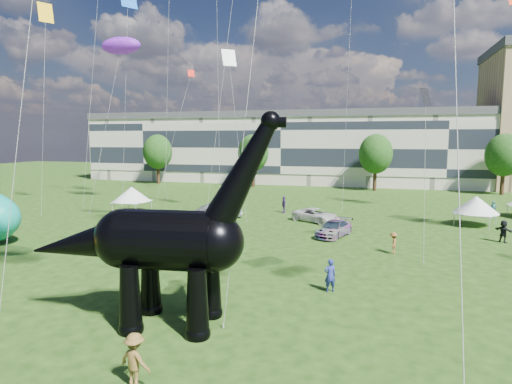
# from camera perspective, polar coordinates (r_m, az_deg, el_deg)

# --- Properties ---
(ground) EXTENTS (220.00, 220.00, 0.00)m
(ground) POSITION_cam_1_polar(r_m,az_deg,el_deg) (20.37, -10.09, -16.78)
(ground) COLOR #16330C
(ground) RESTS_ON ground
(terrace_row) EXTENTS (78.00, 11.00, 12.00)m
(terrace_row) POSITION_cam_1_polar(r_m,az_deg,el_deg) (80.38, 4.18, 5.57)
(terrace_row) COLOR beige
(terrace_row) RESTS_ON ground
(tree_far_left) EXTENTS (5.20, 5.20, 9.44)m
(tree_far_left) POSITION_cam_1_polar(r_m,az_deg,el_deg) (79.53, -12.99, 5.60)
(tree_far_left) COLOR #382314
(tree_far_left) RESTS_ON ground
(tree_mid_left) EXTENTS (5.20, 5.20, 9.44)m
(tree_mid_left) POSITION_cam_1_polar(r_m,az_deg,el_deg) (72.60, -0.38, 5.65)
(tree_mid_left) COLOR #382314
(tree_mid_left) RESTS_ON ground
(tree_mid_right) EXTENTS (5.20, 5.20, 9.44)m
(tree_mid_right) POSITION_cam_1_polar(r_m,az_deg,el_deg) (69.71, 15.68, 5.32)
(tree_mid_right) COLOR #382314
(tree_mid_right) RESTS_ON ground
(tree_far_right) EXTENTS (5.20, 5.20, 9.44)m
(tree_far_right) POSITION_cam_1_polar(r_m,az_deg,el_deg) (71.92, 30.22, 4.67)
(tree_far_right) COLOR #382314
(tree_far_right) RESTS_ON ground
(dinosaur_sculpture) EXTENTS (11.91, 3.65, 9.70)m
(dinosaur_sculpture) POSITION_cam_1_polar(r_m,az_deg,el_deg) (19.32, -12.73, -6.69)
(dinosaur_sculpture) COLOR black
(dinosaur_sculpture) RESTS_ON ground
(car_silver) EXTENTS (1.85, 4.34, 1.46)m
(car_silver) POSITION_cam_1_polar(r_m,az_deg,el_deg) (41.81, -7.49, -3.21)
(car_silver) COLOR silver
(car_silver) RESTS_ON ground
(car_grey) EXTENTS (4.80, 2.79, 1.50)m
(car_grey) POSITION_cam_1_polar(r_m,az_deg,el_deg) (44.88, -4.74, -2.44)
(car_grey) COLOR gray
(car_grey) RESTS_ON ground
(car_white) EXTENTS (5.29, 4.27, 1.34)m
(car_white) POSITION_cam_1_polar(r_m,az_deg,el_deg) (42.69, 7.98, -3.09)
(car_white) COLOR silver
(car_white) RESTS_ON ground
(car_dark) EXTENTS (3.19, 4.95, 1.34)m
(car_dark) POSITION_cam_1_polar(r_m,az_deg,el_deg) (36.73, 10.36, -4.82)
(car_dark) COLOR #595960
(car_dark) RESTS_ON ground
(gazebo_near) EXTENTS (5.33, 5.33, 2.83)m
(gazebo_near) POSITION_cam_1_polar(r_m,az_deg,el_deg) (45.38, 27.28, -1.53)
(gazebo_near) COLOR silver
(gazebo_near) RESTS_ON ground
(gazebo_left) EXTENTS (4.33, 4.33, 2.87)m
(gazebo_left) POSITION_cam_1_polar(r_m,az_deg,el_deg) (49.67, -16.24, -0.29)
(gazebo_left) COLOR silver
(gazebo_left) RESTS_ON ground
(visitors) EXTENTS (51.55, 37.45, 1.88)m
(visitors) POSITION_cam_1_polar(r_m,az_deg,el_deg) (32.54, 0.15, -5.86)
(visitors) COLOR gray
(visitors) RESTS_ON ground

